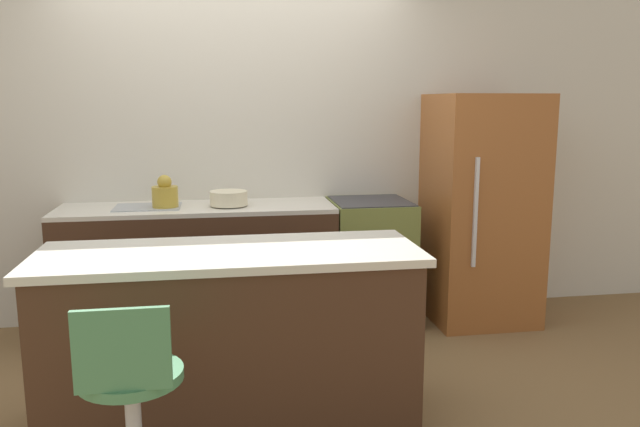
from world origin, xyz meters
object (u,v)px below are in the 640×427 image
(refrigerator, at_px, (481,209))
(stool_chair, at_px, (132,416))
(kettle, at_px, (165,194))
(oven_range, at_px, (370,262))
(mixing_bowl, at_px, (229,198))

(refrigerator, relative_size, stool_chair, 1.81)
(stool_chair, bearing_deg, kettle, 90.26)
(oven_range, xyz_separation_m, mixing_bowl, (-1.02, -0.04, 0.51))
(oven_range, height_order, refrigerator, refrigerator)
(oven_range, height_order, kettle, kettle)
(oven_range, xyz_separation_m, kettle, (-1.45, -0.04, 0.54))
(refrigerator, height_order, stool_chair, refrigerator)
(kettle, bearing_deg, stool_chair, -89.74)
(stool_chair, bearing_deg, oven_range, 55.34)
(stool_chair, xyz_separation_m, kettle, (-0.01, 2.04, 0.55))
(oven_range, distance_m, mixing_bowl, 1.14)
(stool_chair, relative_size, kettle, 4.22)
(refrigerator, distance_m, stool_chair, 3.06)
(mixing_bowl, bearing_deg, refrigerator, -0.54)
(oven_range, relative_size, stool_chair, 0.99)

